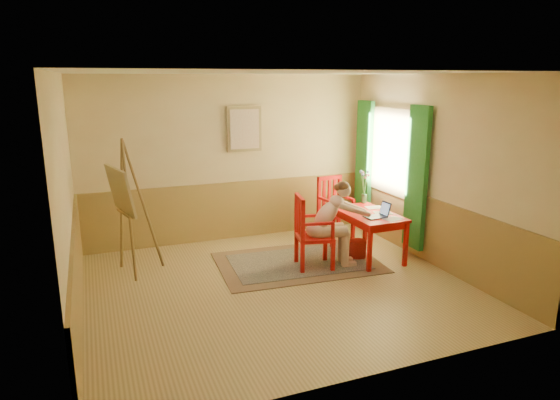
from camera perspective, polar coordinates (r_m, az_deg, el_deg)
name	(u,v)px	position (r m, az deg, el deg)	size (l,w,h in m)	color
room	(277,185)	(6.33, -0.30, 1.76)	(5.04, 4.54, 2.84)	tan
wainscot	(258,234)	(7.29, -2.54, -3.93)	(5.00, 4.50, 1.00)	#AF8C48
window	(389,164)	(8.41, 12.53, 4.09)	(0.12, 2.01, 2.20)	white
wall_portrait	(244,129)	(8.40, -4.15, 8.19)	(0.60, 0.05, 0.76)	#9A8353
rug	(298,262)	(7.56, 2.08, -7.22)	(2.50, 1.76, 0.02)	#8C7251
table	(368,218)	(7.73, 10.17, -2.10)	(0.75, 1.22, 0.72)	red
chair_left	(311,232)	(7.22, 3.58, -3.73)	(0.59, 0.57, 1.10)	red
chair_back	(334,208)	(8.57, 6.29, -0.97)	(0.53, 0.55, 1.09)	red
figure	(332,220)	(7.26, 6.02, -2.34)	(0.99, 0.51, 1.29)	#DBB293
laptop	(379,214)	(7.49, 11.34, -1.61)	(0.38, 0.24, 0.22)	#1E2338
papers	(374,211)	(7.79, 10.81, -1.30)	(0.69, 1.12, 0.00)	white
vase	(364,188)	(8.26, 9.72, 1.39)	(0.25, 0.27, 0.55)	#3F724C
wastebasket	(357,249)	(7.81, 8.95, -5.63)	(0.27, 0.27, 0.28)	red
easel	(123,195)	(7.15, -17.67, 0.50)	(0.73, 0.87, 1.95)	olive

